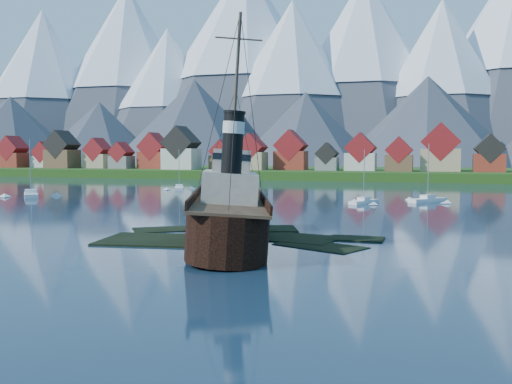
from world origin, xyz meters
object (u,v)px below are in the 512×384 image
(tugboat_wreck, at_px, (232,214))
(sailboat_c, at_px, (179,189))
(sailboat_a, at_px, (31,195))
(sailboat_f, at_px, (364,202))
(sailboat_d, at_px, (428,201))

(tugboat_wreck, bearing_deg, sailboat_c, 98.83)
(tugboat_wreck, relative_size, sailboat_a, 2.38)
(tugboat_wreck, bearing_deg, sailboat_f, 61.22)
(sailboat_d, bearing_deg, tugboat_wreck, -67.42)
(sailboat_d, relative_size, sailboat_f, 1.11)
(sailboat_c, height_order, sailboat_d, sailboat_d)
(sailboat_a, bearing_deg, sailboat_d, -32.12)
(sailboat_a, xyz_separation_m, sailboat_f, (72.11, 4.06, -0.04))
(sailboat_c, bearing_deg, tugboat_wreck, -85.38)
(sailboat_d, bearing_deg, sailboat_c, -156.42)
(tugboat_wreck, relative_size, sailboat_c, 2.84)
(tugboat_wreck, height_order, sailboat_d, tugboat_wreck)
(sailboat_c, bearing_deg, sailboat_d, -41.59)
(sailboat_d, bearing_deg, sailboat_f, -107.02)
(sailboat_a, height_order, sailboat_c, sailboat_a)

